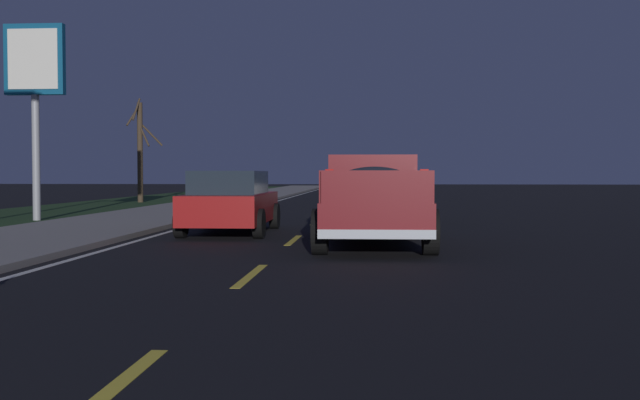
# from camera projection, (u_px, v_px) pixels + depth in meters

# --- Properties ---
(ground) EXTENTS (144.00, 144.00, 0.00)m
(ground) POSITION_uv_depth(u_px,v_px,m) (328.00, 212.00, 28.13)
(ground) COLOR black
(sidewalk_shoulder) EXTENTS (108.00, 4.00, 0.12)m
(sidewalk_shoulder) POSITION_uv_depth(u_px,v_px,m) (184.00, 210.00, 28.56)
(sidewalk_shoulder) COLOR gray
(sidewalk_shoulder) RESTS_ON ground
(grass_verge) EXTENTS (108.00, 6.00, 0.01)m
(grass_verge) POSITION_uv_depth(u_px,v_px,m) (61.00, 211.00, 28.93)
(grass_verge) COLOR #1E3819
(grass_verge) RESTS_ON ground
(lane_markings) EXTENTS (108.00, 3.54, 0.01)m
(lane_markings) POSITION_uv_depth(u_px,v_px,m) (269.00, 209.00, 29.98)
(lane_markings) COLOR yellow
(lane_markings) RESTS_ON ground
(pickup_truck) EXTENTS (5.47, 2.37, 1.87)m
(pickup_truck) POSITION_uv_depth(u_px,v_px,m) (373.00, 198.00, 14.99)
(pickup_truck) COLOR maroon
(pickup_truck) RESTS_ON ground
(sedan_red) EXTENTS (4.43, 2.07, 1.54)m
(sedan_red) POSITION_uv_depth(u_px,v_px,m) (231.00, 202.00, 17.95)
(sedan_red) COLOR maroon
(sedan_red) RESTS_ON ground
(sedan_silver) EXTENTS (4.43, 2.07, 1.54)m
(sedan_silver) POSITION_uv_depth(u_px,v_px,m) (373.00, 188.00, 34.17)
(sedan_silver) COLOR #B2B5BA
(sedan_silver) RESTS_ON ground
(sedan_green) EXTENTS (4.44, 2.09, 1.54)m
(sedan_green) POSITION_uv_depth(u_px,v_px,m) (378.00, 196.00, 22.14)
(sedan_green) COLOR #14592D
(sedan_green) RESTS_ON ground
(gas_price_sign) EXTENTS (0.27, 1.90, 6.14)m
(gas_price_sign) POSITION_uv_depth(u_px,v_px,m) (35.00, 75.00, 22.70)
(gas_price_sign) COLOR #99999E
(gas_price_sign) RESTS_ON ground
(bare_tree_far) EXTENTS (1.22, 1.57, 5.31)m
(bare_tree_far) POSITION_uv_depth(u_px,v_px,m) (140.00, 149.00, 37.09)
(bare_tree_far) COLOR #423323
(bare_tree_far) RESTS_ON ground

